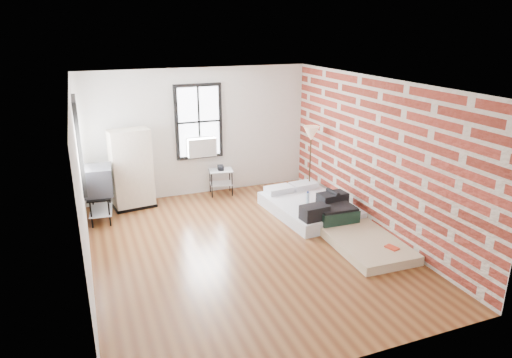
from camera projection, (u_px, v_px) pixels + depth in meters
name	position (u px, v px, depth m)	size (l,w,h in m)	color
ground	(246.00, 249.00, 7.82)	(6.00, 6.00, 0.00)	#552D16
room_shell	(251.00, 145.00, 7.66)	(5.02, 6.02, 2.80)	silver
mattress_main	(311.00, 206.00, 9.22)	(1.59, 2.05, 0.62)	white
mattress_bare	(355.00, 233.00, 8.12)	(1.12, 2.05, 0.43)	#C6AF8F
wardrobe	(132.00, 169.00, 9.37)	(0.89, 0.58, 1.66)	black
side_table	(221.00, 175.00, 10.21)	(0.57, 0.49, 0.68)	black
floor_lamp	(311.00, 137.00, 9.72)	(0.34, 0.34, 1.60)	black
tv_stand	(98.00, 182.00, 8.72)	(0.60, 0.82, 1.10)	black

